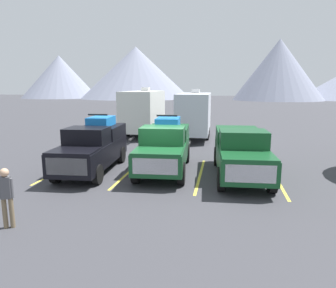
# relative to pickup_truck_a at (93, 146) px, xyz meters

# --- Properties ---
(ground_plane) EXTENTS (240.00, 240.00, 0.00)m
(ground_plane) POSITION_rel_pickup_truck_a_xyz_m (3.43, -0.63, -1.20)
(ground_plane) COLOR #38383D
(pickup_truck_a) EXTENTS (2.36, 5.61, 2.65)m
(pickup_truck_a) POSITION_rel_pickup_truck_a_xyz_m (0.00, 0.00, 0.00)
(pickup_truck_a) COLOR black
(pickup_truck_a) RESTS_ON ground
(pickup_truck_b) EXTENTS (2.48, 5.76, 2.59)m
(pickup_truck_b) POSITION_rel_pickup_truck_a_xyz_m (3.36, 0.62, 0.02)
(pickup_truck_b) COLOR #144723
(pickup_truck_b) RESTS_ON ground
(pickup_truck_c) EXTENTS (2.48, 5.93, 2.18)m
(pickup_truck_c) POSITION_rel_pickup_truck_a_xyz_m (6.87, 0.22, -0.04)
(pickup_truck_c) COLOR #144723
(pickup_truck_c) RESTS_ON ground
(lot_stripe_a) EXTENTS (0.12, 5.50, 0.01)m
(lot_stripe_a) POSITION_rel_pickup_truck_a_xyz_m (-1.59, 0.04, -1.19)
(lot_stripe_a) COLOR gold
(lot_stripe_a) RESTS_ON ground
(lot_stripe_b) EXTENTS (0.12, 5.50, 0.01)m
(lot_stripe_b) POSITION_rel_pickup_truck_a_xyz_m (1.76, 0.04, -1.19)
(lot_stripe_b) COLOR gold
(lot_stripe_b) RESTS_ON ground
(lot_stripe_c) EXTENTS (0.12, 5.50, 0.01)m
(lot_stripe_c) POSITION_rel_pickup_truck_a_xyz_m (5.11, 0.04, -1.19)
(lot_stripe_c) COLOR gold
(lot_stripe_c) RESTS_ON ground
(lot_stripe_d) EXTENTS (0.12, 5.50, 0.01)m
(lot_stripe_d) POSITION_rel_pickup_truck_a_xyz_m (8.45, 0.04, -1.19)
(lot_stripe_d) COLOR gold
(lot_stripe_d) RESTS_ON ground
(camper_trailer_a) EXTENTS (2.62, 7.31, 3.90)m
(camper_trailer_a) POSITION_rel_pickup_truck_a_xyz_m (-0.35, 10.74, 0.85)
(camper_trailer_a) COLOR silver
(camper_trailer_a) RESTS_ON ground
(camper_trailer_b) EXTENTS (2.44, 7.67, 3.74)m
(camper_trailer_b) POSITION_rel_pickup_truck_a_xyz_m (3.86, 10.20, 0.78)
(camper_trailer_b) COLOR silver
(camper_trailer_b) RESTS_ON ground
(person_a) EXTENTS (0.36, 0.29, 1.76)m
(person_a) POSITION_rel_pickup_truck_a_xyz_m (0.12, -6.22, -0.19)
(person_a) COLOR #726047
(person_a) RESTS_ON ground
(mountain_ridge) EXTENTS (124.45, 37.16, 17.32)m
(mountain_ridge) POSITION_rel_pickup_truck_a_xyz_m (-4.08, 85.95, 6.34)
(mountain_ridge) COLOR gray
(mountain_ridge) RESTS_ON ground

